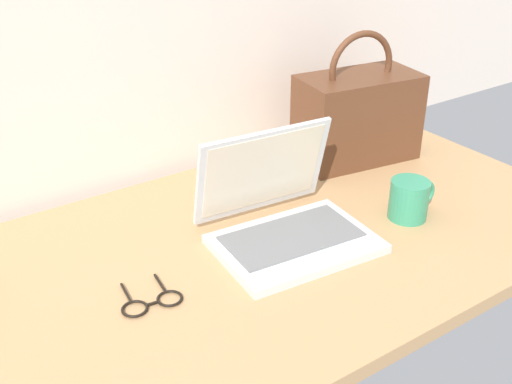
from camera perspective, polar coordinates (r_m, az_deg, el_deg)
The scene contains 5 objects.
desk at distance 1.27m, azimuth -2.17°, elevation -6.09°, with size 1.60×0.76×0.03m.
laptop at distance 1.29m, azimuth 2.50°, elevation -2.33°, with size 0.33×0.30×0.21m.
coffee_mug at distance 1.40m, azimuth 13.65°, elevation -0.59°, with size 0.12×0.08×0.09m.
eyeglasses at distance 1.14m, azimuth -9.35°, elevation -9.74°, with size 0.12×0.12×0.01m.
handbag at distance 1.63m, azimuth 9.09°, elevation 6.81°, with size 0.32×0.20×0.33m.
Camera 1 is at (-0.56, -0.89, 0.72)m, focal length 44.56 mm.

